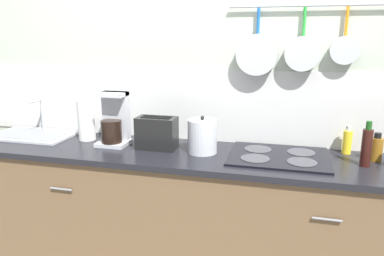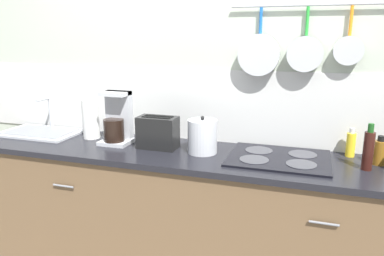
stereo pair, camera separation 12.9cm
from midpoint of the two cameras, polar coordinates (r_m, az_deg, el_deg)
name	(u,v)px [view 2 (the right image)]	position (r m, az deg, el deg)	size (l,w,h in m)	color
wall_back	(210,88)	(2.46, 4.31, 6.05)	(7.20, 0.14, 2.60)	#B2BCA8
cabinet_base	(195,227)	(2.42, 1.99, -14.82)	(2.96, 0.55, 0.90)	brown
countertop	(195,156)	(2.24, 2.09, -4.28)	(3.00, 0.57, 0.03)	black
sink_basin	(41,131)	(2.86, -20.82, -0.42)	(0.55, 0.35, 0.25)	#B7BABF
paper_towel_roll	(91,119)	(2.60, -13.81, 1.35)	(0.11, 0.11, 0.27)	white
coffee_maker	(117,122)	(2.44, -9.89, 0.87)	(0.19, 0.17, 0.34)	#B7BABF
toaster	(158,132)	(2.31, -3.63, -0.69)	(0.26, 0.14, 0.20)	black
kettle	(202,136)	(2.22, 3.26, -1.30)	(0.18, 0.18, 0.22)	#B7BABF
cooktop	(279,158)	(2.20, 14.75, -4.44)	(0.56, 0.45, 0.01)	black
bottle_vinegar	(351,144)	(2.36, 24.50, -2.23)	(0.05, 0.05, 0.17)	yellow
bottle_sesame_oil	(368,150)	(2.16, 26.86, -2.98)	(0.05, 0.05, 0.25)	#33140F
bottle_hot_sauce	(380,152)	(2.29, 28.17, -3.25)	(0.07, 0.07, 0.16)	#8C5919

